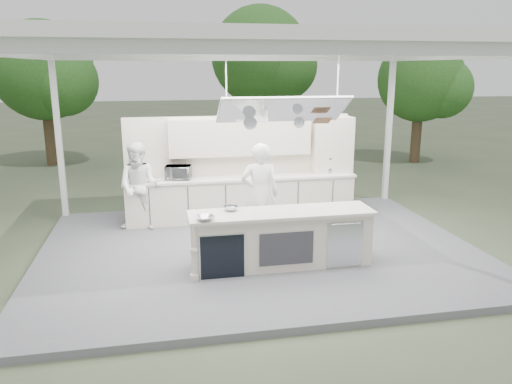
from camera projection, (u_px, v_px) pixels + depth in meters
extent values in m
plane|color=#465238|center=(259.00, 253.00, 9.38)|extent=(90.00, 90.00, 0.00)
cube|color=#56565A|center=(259.00, 250.00, 9.37)|extent=(8.00, 6.00, 0.12)
cube|color=white|center=(389.00, 131.00, 12.43)|extent=(0.12, 0.12, 3.70)
cube|color=white|center=(59.00, 140.00, 10.95)|extent=(0.12, 0.12, 3.70)
cube|color=white|center=(259.00, 44.00, 8.46)|extent=(8.20, 6.20, 0.16)
cube|color=white|center=(310.00, 48.00, 5.74)|extent=(8.00, 0.12, 0.16)
cube|color=white|center=(233.00, 57.00, 11.26)|extent=(8.00, 0.12, 0.16)
cube|color=white|center=(14.00, 53.00, 7.76)|extent=(0.12, 6.00, 0.16)
cube|color=white|center=(465.00, 55.00, 9.24)|extent=(0.12, 6.00, 0.16)
cube|color=white|center=(283.00, 110.00, 7.89)|extent=(2.00, 0.71, 0.43)
cube|color=white|center=(283.00, 110.00, 7.89)|extent=(2.06, 0.76, 0.46)
cylinder|color=white|center=(226.00, 79.00, 7.61)|extent=(0.02, 0.02, 0.95)
cylinder|color=white|center=(338.00, 79.00, 7.95)|extent=(0.02, 0.02, 0.95)
cylinder|color=silver|center=(250.00, 123.00, 8.00)|extent=(0.22, 0.14, 0.21)
cylinder|color=silver|center=(299.00, 122.00, 8.10)|extent=(0.18, 0.12, 0.18)
cube|color=brown|center=(322.00, 121.00, 8.19)|extent=(0.28, 0.18, 0.12)
cube|color=beige|center=(281.00, 240.00, 8.43)|extent=(3.00, 0.70, 0.90)
cube|color=white|center=(282.00, 213.00, 8.31)|extent=(3.10, 0.78, 0.05)
cylinder|color=beige|center=(194.00, 253.00, 7.81)|extent=(0.11, 0.11, 0.92)
cube|color=black|center=(222.00, 257.00, 7.91)|extent=(0.70, 0.04, 0.72)
cube|color=silver|center=(222.00, 257.00, 7.91)|extent=(0.74, 0.03, 0.72)
cube|color=#323237|center=(287.00, 249.00, 8.09)|extent=(0.90, 0.02, 0.55)
cube|color=silver|center=(345.00, 244.00, 8.28)|extent=(0.62, 0.02, 0.78)
cube|color=beige|center=(242.00, 199.00, 11.05)|extent=(5.00, 0.65, 0.90)
cube|color=white|center=(242.00, 178.00, 10.93)|extent=(5.08, 0.72, 0.05)
cube|color=beige|center=(239.00, 166.00, 11.17)|extent=(5.00, 0.10, 2.25)
cube|color=beige|center=(240.00, 137.00, 10.88)|extent=(3.10, 0.38, 0.80)
cube|color=beige|center=(332.00, 146.00, 11.29)|extent=(0.90, 0.45, 1.30)
cube|color=brown|center=(332.00, 146.00, 11.29)|extent=(0.84, 0.40, 0.03)
cylinder|color=silver|center=(329.00, 170.00, 11.27)|extent=(0.20, 0.20, 0.12)
cylinder|color=black|center=(329.00, 164.00, 11.23)|extent=(0.17, 0.17, 0.20)
cylinder|color=black|center=(343.00, 170.00, 11.34)|extent=(0.16, 0.16, 0.10)
cone|color=black|center=(344.00, 163.00, 11.30)|extent=(0.14, 0.14, 0.24)
cylinder|color=#473A23|center=(50.00, 136.00, 17.60)|extent=(0.36, 0.36, 2.10)
sphere|color=#346926|center=(43.00, 70.00, 17.05)|extent=(3.40, 3.40, 3.40)
sphere|color=#346926|center=(62.00, 81.00, 16.78)|extent=(2.38, 2.38, 2.38)
cylinder|color=#473A23|center=(260.00, 120.00, 20.97)|extent=(0.36, 0.36, 2.45)
sphere|color=#346926|center=(260.00, 56.00, 20.33)|extent=(4.00, 4.00, 4.00)
sphere|color=#346926|center=(282.00, 66.00, 20.01)|extent=(2.80, 2.80, 2.80)
cylinder|color=#473A23|center=(416.00, 136.00, 18.18)|extent=(0.36, 0.36, 1.92)
sphere|color=#346926|center=(421.00, 79.00, 17.69)|extent=(3.00, 3.00, 3.00)
sphere|color=#346926|center=(442.00, 88.00, 17.44)|extent=(2.10, 2.10, 2.10)
imported|color=white|center=(260.00, 195.00, 9.30)|extent=(0.77, 0.56, 1.95)
imported|color=white|center=(140.00, 187.00, 10.19)|extent=(1.02, 0.87, 1.82)
imported|color=#B2B3B9|center=(178.00, 173.00, 10.63)|extent=(0.59, 0.46, 0.29)
imported|color=silver|center=(205.00, 218.00, 7.81)|extent=(0.36, 0.36, 0.07)
imported|color=#ADAEB4|center=(231.00, 208.00, 8.34)|extent=(0.30, 0.30, 0.08)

